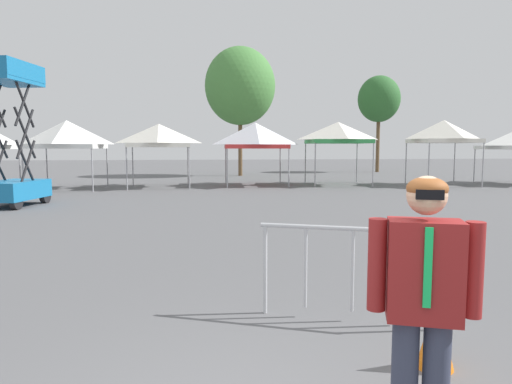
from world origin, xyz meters
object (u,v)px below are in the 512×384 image
Objects in this scene: tree_behind_tents_right at (379,99)px; crowd_barrier_near_person at (353,255)px; tree_behind_tents_left at (240,86)px; traffic_cone_lot_center at (436,334)px; canopy_tent_behind_right at (67,134)px; canopy_tent_behind_center at (444,132)px; canopy_tent_far_left at (256,136)px; person_foreground at (423,301)px; canopy_tent_center at (159,136)px; canopy_tent_far_right at (338,133)px; scissor_lift at (12,165)px.

tree_behind_tents_right is 32.65m from crowd_barrier_near_person.
traffic_cone_lot_center is at bearing -92.02° from tree_behind_tents_left.
canopy_tent_behind_center is (18.48, -0.28, 0.21)m from canopy_tent_behind_right.
person_foreground is at bearing -94.75° from canopy_tent_far_left.
canopy_tent_center is 9.09m from canopy_tent_far_right.
person_foreground is (3.09, -20.08, -1.48)m from canopy_tent_center.
canopy_tent_far_right reaches higher than canopy_tent_center.
traffic_cone_lot_center is (-5.25, -19.23, -2.39)m from canopy_tent_far_right.
scissor_lift is 0.62× the size of tree_behind_tents_right.
crowd_barrier_near_person is (-12.62, -29.70, -4.96)m from tree_behind_tents_right.
person_foreground is (-5.99, -20.36, -1.67)m from canopy_tent_far_right.
canopy_tent_center reaches higher than crowd_barrier_near_person.
scissor_lift reaches higher than crowd_barrier_near_person.
canopy_tent_far_left is at bearing 85.25° from person_foreground.
scissor_lift is 7.54× the size of traffic_cone_lot_center.
canopy_tent_far_left is at bearing -134.67° from tree_behind_tents_right.
tree_behind_tents_right is (16.10, 11.89, 3.20)m from canopy_tent_center.
canopy_tent_center is 0.92× the size of canopy_tent_behind_center.
tree_behind_tents_right reaches higher than canopy_tent_center.
canopy_tent_far_left is at bearing 172.67° from canopy_tent_behind_center.
canopy_tent_center is 20.27m from tree_behind_tents_right.
canopy_tent_behind_right is at bearing 113.76° from crowd_barrier_near_person.
canopy_tent_behind_right reaches higher than crowd_barrier_near_person.
tree_behind_tents_right is (11.29, 3.37, -0.37)m from tree_behind_tents_left.
tree_behind_tents_right reaches higher than canopy_tent_far_left.
tree_behind_tents_right is 33.62m from traffic_cone_lot_center.
tree_behind_tents_right is (20.34, 18.58, 4.34)m from scissor_lift.
canopy_tent_behind_center is at bearing -11.27° from canopy_tent_far_right.
canopy_tent_behind_center is 5.37× the size of traffic_cone_lot_center.
person_foreground reaches higher than crowd_barrier_near_person.
canopy_tent_center is (4.15, 0.48, -0.03)m from canopy_tent_behind_right.
canopy_tent_center is at bearing 98.75° from person_foreground.
canopy_tent_behind_right is 19.01m from crowd_barrier_near_person.
tree_behind_tents_right is at bearing 68.32° from traffic_cone_lot_center.
traffic_cone_lot_center is (-0.96, -19.41, -2.23)m from canopy_tent_far_left.
canopy_tent_behind_center is at bearing 60.02° from traffic_cone_lot_center.
canopy_tent_far_right is 0.37× the size of tree_behind_tents_left.
scissor_lift is (-9.04, -7.15, -1.17)m from canopy_tent_far_left.
tree_behind_tents_right is at bearing 16.60° from tree_behind_tents_left.
canopy_tent_far_right is 9.88m from tree_behind_tents_left.
scissor_lift is 14.72m from traffic_cone_lot_center.
canopy_tent_far_left is (4.80, 0.46, 0.03)m from canopy_tent_center.
traffic_cone_lot_center is at bearing -111.68° from tree_behind_tents_right.
tree_behind_tents_left is (4.81, 8.53, 3.56)m from canopy_tent_center.
tree_behind_tents_left is at bearing 86.57° from person_foreground.
traffic_cone_lot_center is at bearing -66.62° from canopy_tent_behind_right.
canopy_tent_center is 1.73× the size of person_foreground.
canopy_tent_far_right is at bearing 3.31° from canopy_tent_behind_right.
canopy_tent_far_left is 4.29m from canopy_tent_far_right.
canopy_tent_behind_right is 13.25m from canopy_tent_far_right.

